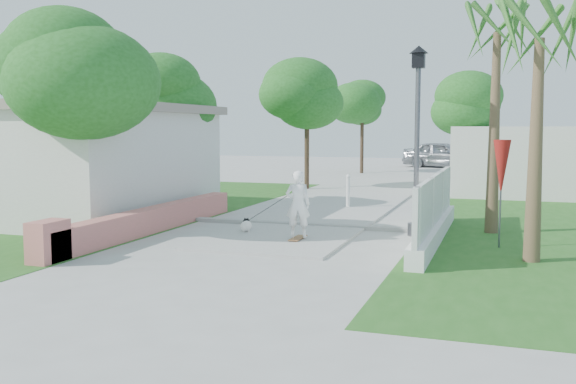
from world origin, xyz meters
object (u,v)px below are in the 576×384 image
at_px(bollard, 348,190).
at_px(dog, 246,225).
at_px(patio_umbrella, 501,169).
at_px(parked_car, 443,155).
at_px(skateboarder, 277,208).
at_px(street_lamp, 417,133).

distance_m(bollard, dog, 5.67).
height_order(patio_umbrella, parked_car, patio_umbrella).
distance_m(dog, parked_car, 27.37).
bearing_deg(parked_car, skateboarder, -165.51).
xyz_separation_m(bollard, patio_umbrella, (4.60, -5.50, 1.10)).
bearing_deg(parked_car, patio_umbrella, -155.28).
relative_size(street_lamp, patio_umbrella, 1.93).
bearing_deg(skateboarder, patio_umbrella, 169.84).
distance_m(street_lamp, parked_car, 26.35).
relative_size(street_lamp, parked_car, 0.88).
height_order(bollard, dog, bollard).
xyz_separation_m(bollard, skateboarder, (-0.30, -5.86, 0.13)).
bearing_deg(patio_umbrella, dog, -179.71).
distance_m(street_lamp, skateboarder, 3.71).
distance_m(bollard, patio_umbrella, 7.25).
distance_m(skateboarder, dog, 1.09).
relative_size(street_lamp, skateboarder, 2.45).
xyz_separation_m(dog, parked_car, (2.20, 27.28, 0.65)).
bearing_deg(skateboarder, street_lamp, -170.00).
bearing_deg(street_lamp, skateboarder, -155.64).
bearing_deg(street_lamp, parked_car, 93.71).
distance_m(street_lamp, bollard, 5.56).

